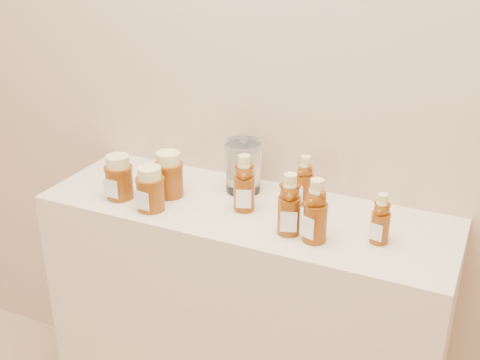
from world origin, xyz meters
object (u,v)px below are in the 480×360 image
at_px(display_table, 244,334).
at_px(glass_canister, 243,165).
at_px(honey_jar_left, 119,177).
at_px(bear_bottle_back_left, 244,179).
at_px(bear_bottle_front_left, 289,200).

relative_size(display_table, glass_canister, 6.99).
bearing_deg(honey_jar_left, glass_canister, 34.77).
bearing_deg(honey_jar_left, bear_bottle_back_left, 15.37).
bearing_deg(bear_bottle_front_left, glass_canister, 119.98).
bearing_deg(bear_bottle_back_left, honey_jar_left, 171.74).
bearing_deg(honey_jar_left, bear_bottle_front_left, 3.54).
distance_m(display_table, bear_bottle_front_left, 0.58).
bearing_deg(display_table, bear_bottle_back_left, -78.22).
height_order(display_table, bear_bottle_front_left, bear_bottle_front_left).
distance_m(bear_bottle_back_left, glass_canister, 0.13).
bearing_deg(glass_canister, bear_bottle_front_left, -40.77).
bearing_deg(honey_jar_left, display_table, 16.81).
xyz_separation_m(bear_bottle_back_left, bear_bottle_front_left, (0.16, -0.07, 0.00)).
height_order(bear_bottle_back_left, bear_bottle_front_left, bear_bottle_front_left).
xyz_separation_m(display_table, glass_canister, (-0.05, 0.10, 0.54)).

